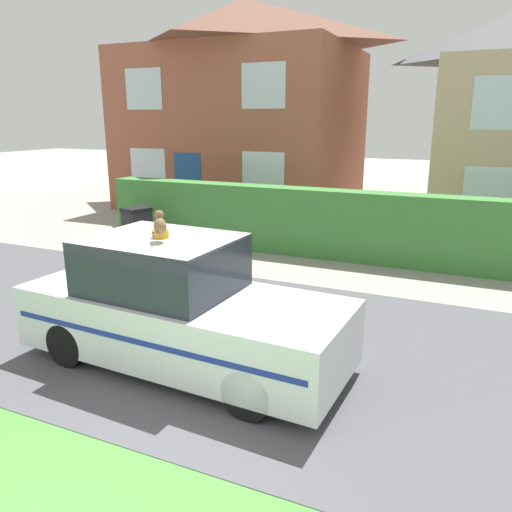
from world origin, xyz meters
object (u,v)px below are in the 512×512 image
Objects in this scene: cat at (160,224)px; house_left at (244,104)px; wheelie_bin at (137,227)px; police_car at (178,309)px.

house_left reaches higher than cat.
cat is at bearing -31.00° from wheelie_bin.
cat is 13.33m from house_left.
wheelie_bin is at bearing 1.49° from cat.
cat is 6.75m from wheelie_bin.
cat is at bearing -118.52° from police_car.
cat reaches higher than police_car.
cat reaches higher than wheelie_bin.
house_left reaches higher than wheelie_bin.
house_left is at bearing 112.40° from wheelie_bin.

